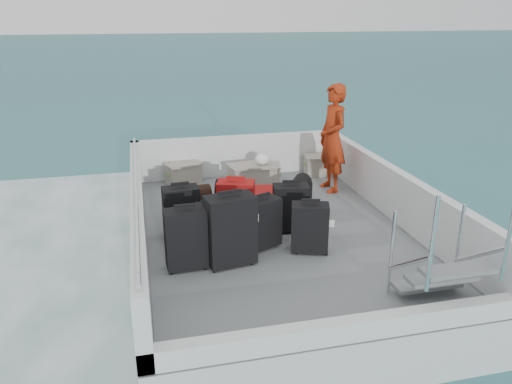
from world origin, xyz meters
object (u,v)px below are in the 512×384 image
(suitcase_5, at_px, (236,205))
(suitcase_7, at_px, (291,208))
(suitcase_6, at_px, (310,228))
(crate_2, at_px, (262,176))
(passenger, at_px, (333,138))
(crate_1, at_px, (247,176))
(crate_0, at_px, (183,174))
(suitcase_4, at_px, (262,224))
(suitcase_3, at_px, (230,231))
(suitcase_8, at_px, (272,201))
(crate_3, at_px, (320,166))
(suitcase_1, at_px, (210,226))
(suitcase_0, at_px, (186,240))
(suitcase_2, at_px, (181,212))

(suitcase_5, relative_size, suitcase_7, 1.04)
(suitcase_5, xyz_separation_m, suitcase_6, (0.72, -0.87, -0.03))
(crate_2, distance_m, passenger, 1.31)
(crate_2, bearing_deg, crate_1, 171.38)
(crate_2, bearing_deg, suitcase_7, -92.47)
(suitcase_6, xyz_separation_m, crate_2, (0.04, 2.47, -0.14))
(crate_0, xyz_separation_m, crate_2, (1.25, -0.44, 0.01))
(suitcase_4, xyz_separation_m, suitcase_6, (0.52, -0.24, -0.01))
(suitcase_3, bearing_deg, suitcase_7, 28.11)
(suitcase_7, height_order, crate_2, suitcase_7)
(suitcase_8, relative_size, crate_2, 1.50)
(suitcase_8, xyz_separation_m, crate_2, (0.14, 1.17, 0.00))
(suitcase_4, relative_size, crate_0, 1.18)
(suitcase_5, distance_m, crate_3, 2.74)
(crate_2, bearing_deg, suitcase_1, -119.21)
(suitcase_0, bearing_deg, passenger, 36.89)
(crate_0, bearing_deg, crate_1, -22.03)
(suitcase_4, xyz_separation_m, suitcase_8, (0.42, 1.07, -0.15))
(suitcase_1, height_order, suitcase_7, suitcase_7)
(suitcase_2, relative_size, crate_1, 1.16)
(suitcase_1, bearing_deg, suitcase_7, 26.88)
(suitcase_5, height_order, passenger, passenger)
(suitcase_2, relative_size, suitcase_3, 0.79)
(suitcase_4, bearing_deg, suitcase_7, 14.88)
(suitcase_5, bearing_deg, suitcase_7, -0.86)
(suitcase_1, height_order, suitcase_4, suitcase_4)
(suitcase_4, bearing_deg, suitcase_0, 174.03)
(suitcase_7, xyz_separation_m, crate_0, (-1.17, 2.29, -0.16))
(suitcase_5, relative_size, suitcase_6, 1.09)
(suitcase_4, bearing_deg, suitcase_3, -168.56)
(suitcase_4, distance_m, crate_1, 2.30)
(suitcase_2, distance_m, crate_2, 2.22)
(suitcase_5, height_order, crate_3, suitcase_5)
(crate_0, bearing_deg, suitcase_3, -85.30)
(suitcase_3, xyz_separation_m, suitcase_7, (0.93, 0.72, -0.09))
(suitcase_0, bearing_deg, crate_3, 44.77)
(suitcase_5, relative_size, crate_2, 1.19)
(suitcase_8, distance_m, passenger, 1.53)
(suitcase_3, bearing_deg, crate_2, 58.97)
(suitcase_3, bearing_deg, suitcase_4, 26.30)
(suitcase_3, relative_size, crate_3, 1.58)
(suitcase_6, height_order, passenger, passenger)
(suitcase_8, bearing_deg, suitcase_0, 148.08)
(crate_3, bearing_deg, suitcase_0, -132.35)
(crate_2, bearing_deg, passenger, -23.60)
(suitcase_0, bearing_deg, suitcase_1, 51.12)
(suitcase_0, distance_m, passenger, 3.33)
(suitcase_3, height_order, passenger, passenger)
(crate_2, bearing_deg, suitcase_6, -90.84)
(suitcase_7, bearing_deg, suitcase_8, 103.86)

